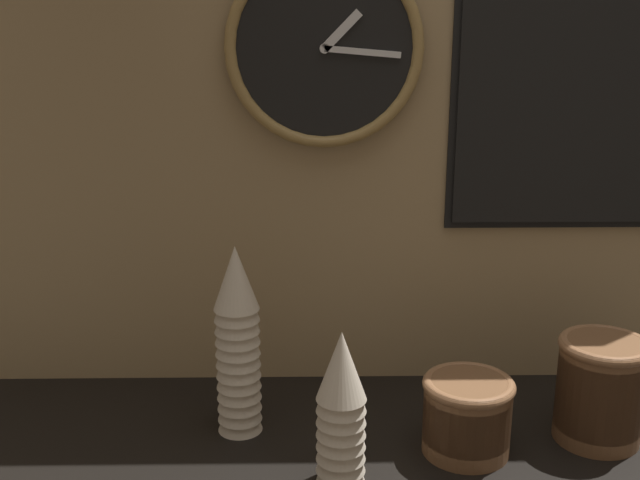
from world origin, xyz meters
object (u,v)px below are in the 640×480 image
bowl_stack_far_right (600,388)px  bowl_stack_right (467,413)px  cup_stack_center (238,341)px  menu_board (592,89)px  cup_stack_center_right (341,409)px  wall_clock (324,48)px

bowl_stack_far_right → bowl_stack_right: bearing=-170.8°
cup_stack_center → menu_board: menu_board is taller
cup_stack_center → cup_stack_center_right: 0.23m
cup_stack_center → bowl_stack_far_right: 0.59m
bowl_stack_far_right → wall_clock: wall_clock is taller
cup_stack_center → wall_clock: wall_clock is taller
cup_stack_center_right → cup_stack_center: bearing=136.2°
cup_stack_center_right → bowl_stack_right: (0.20, 0.08, -0.05)m
bowl_stack_right → cup_stack_center_right: bearing=-158.0°
bowl_stack_far_right → wall_clock: 0.71m
menu_board → wall_clock: bearing=-178.9°
cup_stack_center → bowl_stack_far_right: cup_stack_center is taller
bowl_stack_right → cup_stack_center: bearing=168.6°
wall_clock → menu_board: 0.46m
bowl_stack_far_right → menu_board: (0.02, 0.22, 0.45)m
wall_clock → cup_stack_center_right: bearing=-86.9°
cup_stack_center_right → bowl_stack_right: bearing=22.0°
bowl_stack_far_right → wall_clock: (-0.44, 0.21, 0.52)m
wall_clock → bowl_stack_right: bearing=-48.5°
cup_stack_center_right → menu_board: size_ratio=0.49×
bowl_stack_right → bowl_stack_far_right: bowl_stack_far_right is taller
wall_clock → menu_board: menu_board is taller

